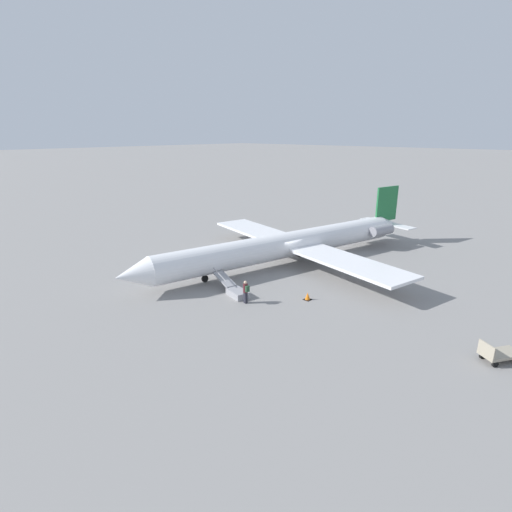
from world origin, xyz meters
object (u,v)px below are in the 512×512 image
at_px(airplane_main, 294,243).
at_px(luggage_cart, 499,354).
at_px(boarding_stairs, 235,290).
at_px(passenger, 246,290).

distance_m(airplane_main, luggage_cart, 20.08).
xyz_separation_m(boarding_stairs, passenger, (0.58, 1.73, 0.64)).
xyz_separation_m(airplane_main, boarding_stairs, (9.55, 1.61, -1.51)).
bearing_deg(airplane_main, luggage_cart, 84.68).
bearing_deg(passenger, airplane_main, -58.60).
relative_size(airplane_main, boarding_stairs, 7.76).
distance_m(airplane_main, passenger, 10.70).
xyz_separation_m(airplane_main, passenger, (10.13, 3.33, -0.87)).
bearing_deg(airplane_main, boarding_stairs, 22.74).
bearing_deg(luggage_cart, airplane_main, -75.44).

